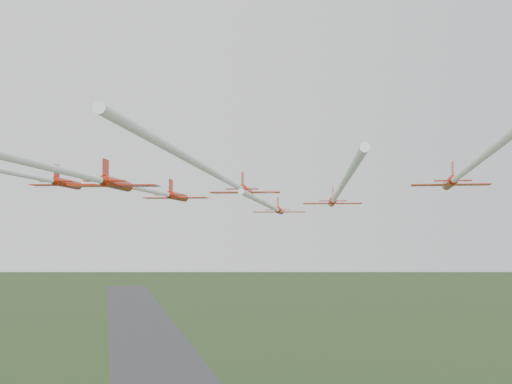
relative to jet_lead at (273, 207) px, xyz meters
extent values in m
cube|color=#363639|center=(-2.71, 191.15, -55.18)|extent=(38.00, 900.00, 0.04)
cylinder|color=#BA1F07|center=(4.49, 14.11, 0.03)|extent=(3.52, 8.18, 1.07)
cone|color=#BA1F07|center=(6.01, 18.87, 0.03)|extent=(1.55, 1.99, 1.07)
cone|color=#BA1F07|center=(3.06, 9.63, 0.03)|extent=(1.28, 1.40, 0.97)
ellipsoid|color=black|center=(5.08, 15.96, 0.42)|extent=(0.67, 1.00, 0.31)
cube|color=#BA1F07|center=(4.26, 13.37, -0.21)|extent=(8.90, 4.99, 0.10)
cube|color=#BA1F07|center=(3.34, 10.51, 0.03)|extent=(4.05, 2.29, 0.08)
cube|color=#BA1F07|center=(3.40, 10.69, 1.10)|extent=(0.62, 1.69, 1.94)
cylinder|color=white|center=(-4.30, -13.52, -0.02)|extent=(14.96, 45.45, 0.58)
cylinder|color=#BA1F07|center=(-13.35, 4.60, 1.68)|extent=(4.13, 8.90, 1.17)
cone|color=#BA1F07|center=(-11.52, 9.76, 1.68)|extent=(1.74, 2.19, 1.17)
cone|color=#BA1F07|center=(-15.08, -0.25, 1.68)|extent=(1.43, 1.56, 1.06)
ellipsoid|color=black|center=(-12.64, 6.60, 2.10)|extent=(0.76, 1.10, 0.34)
cube|color=#BA1F07|center=(-13.64, 3.80, 1.41)|extent=(9.74, 5.74, 0.11)
cube|color=#BA1F07|center=(-14.74, 0.70, 1.68)|extent=(4.43, 2.63, 0.09)
cube|color=#BA1F07|center=(-14.67, 0.90, 2.85)|extent=(0.74, 1.84, 2.13)
cylinder|color=white|center=(-20.65, -15.89, 1.62)|extent=(11.34, 30.39, 0.64)
cylinder|color=#BA1F07|center=(6.53, -7.76, 0.47)|extent=(3.11, 7.60, 0.99)
cone|color=#BA1F07|center=(7.84, -3.32, 0.47)|extent=(1.40, 1.83, 0.99)
cone|color=#BA1F07|center=(5.29, -11.93, 0.47)|extent=(1.17, 1.29, 0.90)
ellipsoid|color=black|center=(7.03, -6.04, 0.83)|extent=(0.60, 0.92, 0.29)
cube|color=#BA1F07|center=(6.32, -8.45, 0.25)|extent=(8.24, 4.48, 0.09)
cube|color=#BA1F07|center=(5.53, -11.12, 0.47)|extent=(3.75, 2.05, 0.07)
cube|color=#BA1F07|center=(5.58, -10.94, 1.46)|extent=(0.54, 1.58, 1.80)
cylinder|color=white|center=(-2.80, -39.33, 0.43)|extent=(16.43, 54.00, 0.54)
cylinder|color=#BA1F07|center=(-28.45, -9.17, 2.38)|extent=(3.42, 8.08, 1.05)
cone|color=#BA1F07|center=(-26.99, -4.47, 2.38)|extent=(1.52, 1.96, 1.05)
cone|color=#BA1F07|center=(-29.83, -13.60, 2.38)|extent=(1.25, 1.38, 0.96)
ellipsoid|color=black|center=(-27.88, -7.35, 2.77)|extent=(0.65, 0.99, 0.31)
cube|color=#BA1F07|center=(-28.68, -9.90, 2.14)|extent=(8.78, 4.87, 0.10)
cube|color=#BA1F07|center=(-29.56, -12.74, 2.38)|extent=(3.99, 2.23, 0.08)
cube|color=#BA1F07|center=(-29.50, -12.55, 3.44)|extent=(0.60, 1.67, 1.91)
cylinder|color=#BA1F07|center=(-6.87, -14.88, 1.39)|extent=(3.44, 8.11, 1.06)
cone|color=#BA1F07|center=(-5.40, -10.15, 1.39)|extent=(1.52, 1.97, 1.06)
cone|color=#BA1F07|center=(-8.26, -19.33, 1.39)|extent=(1.26, 1.39, 0.96)
ellipsoid|color=black|center=(-6.30, -13.04, 1.77)|extent=(0.66, 0.99, 0.31)
cube|color=#BA1F07|center=(-7.10, -15.61, 1.15)|extent=(8.82, 4.90, 0.10)
cube|color=#BA1F07|center=(-7.99, -18.45, 1.39)|extent=(4.01, 2.25, 0.08)
cube|color=#BA1F07|center=(-7.93, -18.27, 2.44)|extent=(0.61, 1.68, 1.92)
cylinder|color=white|center=(-16.22, -44.84, 1.34)|extent=(16.16, 50.20, 0.58)
cylinder|color=#BA1F07|center=(14.23, -26.70, 1.81)|extent=(4.15, 8.14, 1.08)
cone|color=#BA1F07|center=(16.14, -22.01, 1.81)|extent=(1.67, 2.05, 1.08)
cone|color=#BA1F07|center=(12.43, -31.11, 1.81)|extent=(1.35, 1.46, 0.98)
ellipsoid|color=black|center=(14.97, -24.88, 2.21)|extent=(0.73, 1.02, 0.31)
cube|color=#BA1F07|center=(13.93, -27.42, 1.57)|extent=(8.97, 5.63, 0.10)
cube|color=#BA1F07|center=(12.78, -30.24, 1.81)|extent=(4.08, 2.58, 0.08)
cube|color=#BA1F07|center=(12.86, -30.06, 2.89)|extent=(0.76, 1.67, 1.96)
cylinder|color=white|center=(5.17, -48.90, 1.76)|extent=(14.66, 34.81, 0.59)
cylinder|color=#BA1F07|center=(-22.70, -29.94, 0.95)|extent=(3.44, 8.19, 1.07)
cone|color=#BA1F07|center=(-21.23, -25.17, 0.95)|extent=(1.53, 1.98, 1.07)
cone|color=#BA1F07|center=(-24.08, -34.43, 0.95)|extent=(1.27, 1.40, 0.97)
ellipsoid|color=black|center=(-22.13, -28.09, 1.34)|extent=(0.66, 1.00, 0.31)
cube|color=#BA1F07|center=(-22.93, -30.68, 0.71)|extent=(8.89, 4.92, 0.10)
cube|color=#BA1F07|center=(-23.81, -33.55, 0.95)|extent=(4.05, 2.25, 0.08)
cube|color=#BA1F07|center=(-23.75, -33.37, 2.02)|extent=(0.61, 1.70, 1.94)
cylinder|color=white|center=(-29.07, -50.61, 0.90)|extent=(10.21, 31.51, 0.58)
camera|label=1|loc=(-23.68, -100.49, -4.09)|focal=50.00mm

